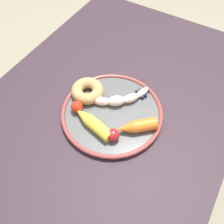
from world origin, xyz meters
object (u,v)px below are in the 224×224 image
object	(u,v)px
plate	(112,113)
banana	(116,99)
blueberry_pile	(141,93)
tomato_near	(77,107)
dining_table	(108,125)
carrot_yellow	(92,122)
carrot_orange	(137,126)
donut	(88,91)
tomato_mid	(113,135)

from	to	relation	value
plate	banana	world-z (taller)	banana
blueberry_pile	tomato_near	xyz separation A→B (m)	(-0.14, 0.13, 0.01)
plate	blueberry_pile	bearing A→B (deg)	-23.17
dining_table	banana	xyz separation A→B (m)	(0.02, -0.02, 0.13)
blueberry_pile	tomato_near	distance (m)	0.19
plate	blueberry_pile	size ratio (longest dim) A/B	5.24
blueberry_pile	carrot_yellow	bearing A→B (deg)	158.55
dining_table	blueberry_pile	world-z (taller)	blueberry_pile
carrot_orange	tomato_near	distance (m)	0.17
plate	carrot_yellow	world-z (taller)	carrot_yellow
carrot_yellow	donut	bearing A→B (deg)	39.75
tomato_near	plate	bearing A→B (deg)	-62.43
dining_table	tomato_near	distance (m)	0.16
donut	carrot_orange	bearing A→B (deg)	-101.56
banana	blueberry_pile	distance (m)	0.08
dining_table	blueberry_pile	xyz separation A→B (m)	(0.08, -0.07, 0.12)
banana	blueberry_pile	xyz separation A→B (m)	(0.06, -0.05, -0.01)
banana	tomato_mid	distance (m)	0.12
tomato_near	blueberry_pile	bearing A→B (deg)	-41.91
banana	donut	distance (m)	0.09
carrot_orange	tomato_mid	size ratio (longest dim) A/B	2.99
carrot_yellow	tomato_near	world-z (taller)	tomato_near
dining_table	carrot_orange	xyz separation A→B (m)	(-0.04, -0.11, 0.13)
donut	blueberry_pile	distance (m)	0.16
carrot_yellow	donut	distance (m)	0.11
tomato_near	tomato_mid	size ratio (longest dim) A/B	0.99
banana	plate	bearing A→B (deg)	-165.93
plate	tomato_mid	xyz separation A→B (m)	(-0.07, -0.04, 0.02)
carrot_yellow	banana	bearing A→B (deg)	-7.18
plate	carrot_orange	xyz separation A→B (m)	(-0.02, -0.08, 0.02)
carrot_orange	tomato_near	size ratio (longest dim) A/B	3.01
dining_table	plate	bearing A→B (deg)	-126.92
donut	tomato_mid	bearing A→B (deg)	-123.12
donut	tomato_near	xyz separation A→B (m)	(-0.06, -0.01, 0.00)
carrot_yellow	tomato_mid	world-z (taller)	tomato_mid
tomato_near	carrot_orange	bearing A→B (deg)	-80.73
tomato_near	dining_table	bearing A→B (deg)	-43.96
dining_table	donut	distance (m)	0.15
plate	blueberry_pile	distance (m)	0.11
dining_table	banana	distance (m)	0.13
donut	tomato_near	bearing A→B (deg)	-173.22
carrot_yellow	blueberry_pile	world-z (taller)	carrot_yellow
dining_table	donut	size ratio (longest dim) A/B	10.89
banana	donut	bearing A→B (deg)	102.26
plate	carrot_yellow	bearing A→B (deg)	161.15
carrot_yellow	blueberry_pile	distance (m)	0.18
blueberry_pile	tomato_near	bearing A→B (deg)	138.09
carrot_yellow	blueberry_pile	xyz separation A→B (m)	(0.16, -0.06, -0.01)
plate	carrot_yellow	distance (m)	0.07
donut	blueberry_pile	bearing A→B (deg)	-60.10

